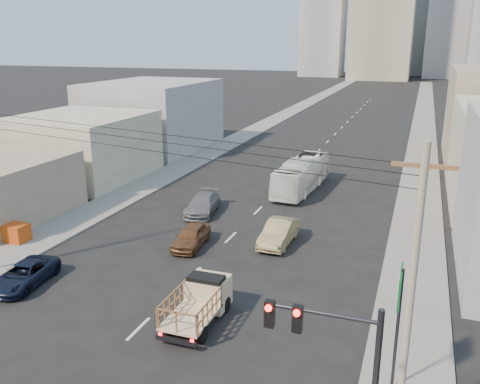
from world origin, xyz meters
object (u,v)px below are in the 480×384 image
Objects in this scene: sedan_brown at (191,236)px; traffic_signal at (338,366)px; green_sign at (399,301)px; sedan_tan at (279,233)px; navy_pickup at (24,275)px; utility_pole at (410,298)px; city_bus at (302,175)px; flatbed_pickup at (199,300)px; crate_stack at (14,232)px; sedan_grey at (203,204)px.

traffic_signal reaches higher than sedan_brown.
sedan_tan is at bearing 122.02° from green_sign.
navy_pickup is at bearing -136.27° from sedan_tan.
utility_pole reaches higher than sedan_brown.
navy_pickup is 15.28m from sedan_tan.
city_bus is 2.47× the size of sedan_brown.
sedan_tan is at bearing 118.53° from utility_pole.
flatbed_pickup is 0.73× the size of traffic_signal.
crate_stack is (-11.16, -3.27, -0.01)m from sedan_brown.
crate_stack is (-16.32, -5.60, -0.07)m from sedan_tan.
navy_pickup is 1.07× the size of sedan_brown.
utility_pole reaches higher than traffic_signal.
utility_pole is (0.34, -2.50, 1.44)m from green_sign.
traffic_signal is 5.21m from green_sign.
sedan_brown is 18.96m from utility_pole.
sedan_tan is at bearing -37.96° from sedan_grey.
utility_pole is (15.30, -18.99, 4.47)m from sedan_grey.
flatbed_pickup is 15.64m from sedan_grey.
green_sign reaches higher than sedan_tan.
navy_pickup is (-10.35, 0.17, -0.48)m from flatbed_pickup.
sedan_brown is 0.84× the size of sedan_grey.
crate_stack is (-22.77, 11.94, -3.39)m from traffic_signal.
sedan_grey reaches higher than navy_pickup.
flatbed_pickup is at bearing -85.05° from city_bus.
sedan_grey is at bearing 113.14° from flatbed_pickup.
green_sign is 25.32m from crate_stack.
sedan_tan reaches higher than navy_pickup.
navy_pickup is 0.88× the size of green_sign.
city_bus is at bearing 98.13° from sedan_tan.
sedan_tan reaches higher than crate_stack.
flatbed_pickup is 10.47m from sedan_tan.
sedan_grey is at bearing 66.67° from navy_pickup.
flatbed_pickup is at bearing 166.51° from green_sign.
utility_pole is at bearing -48.96° from sedan_brown.
sedan_brown is 0.82× the size of green_sign.
sedan_brown is (6.16, 7.92, 0.09)m from navy_pickup.
sedan_tan is 0.46× the size of utility_pole.
utility_pole reaches higher than green_sign.
city_bus is 10.40m from sedan_grey.
navy_pickup is at bearing 179.06° from flatbed_pickup.
city_bus is at bearing 47.99° from sedan_grey.
flatbed_pickup reaches higher than navy_pickup.
flatbed_pickup is 0.44× the size of utility_pole.
sedan_tan is at bearing -79.68° from city_bus.
green_sign is (14.96, -16.49, 3.03)m from sedan_grey.
city_bus is 1.69× the size of traffic_signal.
flatbed_pickup is at bearing -93.78° from sedan_tan.
traffic_signal reaches higher than crate_stack.
crate_stack reaches higher than navy_pickup.
flatbed_pickup reaches higher than sedan_brown.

